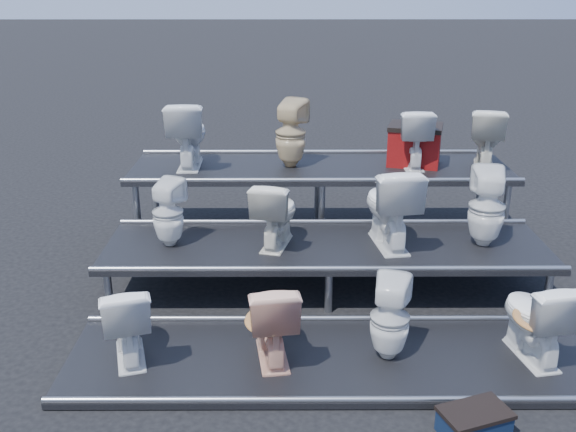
{
  "coord_description": "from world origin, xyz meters",
  "views": [
    {
      "loc": [
        -0.38,
        -5.63,
        2.88
      ],
      "look_at": [
        -0.36,
        0.1,
        0.71
      ],
      "focal_mm": 40.0,
      "sensor_mm": 36.0,
      "label": 1
    }
  ],
  "objects_px": {
    "toilet_4": "(168,213)",
    "toilet_6": "(390,206)",
    "toilet_11": "(486,137)",
    "toilet_2": "(390,318)",
    "toilet_3": "(535,317)",
    "toilet_9": "(291,133)",
    "toilet_10": "(412,137)",
    "toilet_5": "(276,213)",
    "toilet_1": "(271,318)",
    "toilet_7": "(487,207)",
    "toilet_0": "(126,320)",
    "red_crate": "(414,147)",
    "step_stool": "(474,424)",
    "toilet_8": "(188,134)"
  },
  "relations": [
    {
      "from": "toilet_4",
      "to": "toilet_6",
      "type": "xyz_separation_m",
      "value": [
        2.08,
        0.0,
        0.07
      ]
    },
    {
      "from": "toilet_11",
      "to": "toilet_2",
      "type": "bearing_deg",
      "value": 75.32
    },
    {
      "from": "toilet_3",
      "to": "toilet_9",
      "type": "xyz_separation_m",
      "value": [
        -1.87,
        2.6,
        0.83
      ]
    },
    {
      "from": "toilet_3",
      "to": "toilet_10",
      "type": "bearing_deg",
      "value": -89.03
    },
    {
      "from": "toilet_5",
      "to": "toilet_1",
      "type": "bearing_deg",
      "value": 103.48
    },
    {
      "from": "toilet_3",
      "to": "toilet_10",
      "type": "xyz_separation_m",
      "value": [
        -0.52,
        2.6,
        0.78
      ]
    },
    {
      "from": "toilet_1",
      "to": "toilet_7",
      "type": "bearing_deg",
      "value": -154.9
    },
    {
      "from": "toilet_0",
      "to": "toilet_11",
      "type": "xyz_separation_m",
      "value": [
        3.45,
        2.6,
        0.8
      ]
    },
    {
      "from": "toilet_4",
      "to": "red_crate",
      "type": "bearing_deg",
      "value": -129.31
    },
    {
      "from": "toilet_5",
      "to": "step_stool",
      "type": "distance_m",
      "value": 2.63
    },
    {
      "from": "red_crate",
      "to": "toilet_9",
      "type": "bearing_deg",
      "value": -161.69
    },
    {
      "from": "toilet_6",
      "to": "toilet_9",
      "type": "height_order",
      "value": "toilet_9"
    },
    {
      "from": "toilet_6",
      "to": "step_stool",
      "type": "height_order",
      "value": "toilet_6"
    },
    {
      "from": "toilet_3",
      "to": "toilet_6",
      "type": "relative_size",
      "value": 0.88
    },
    {
      "from": "toilet_6",
      "to": "toilet_10",
      "type": "bearing_deg",
      "value": -116.37
    },
    {
      "from": "toilet_1",
      "to": "toilet_9",
      "type": "height_order",
      "value": "toilet_9"
    },
    {
      "from": "toilet_2",
      "to": "toilet_4",
      "type": "height_order",
      "value": "toilet_4"
    },
    {
      "from": "toilet_3",
      "to": "toilet_8",
      "type": "bearing_deg",
      "value": -51.2
    },
    {
      "from": "toilet_2",
      "to": "toilet_7",
      "type": "bearing_deg",
      "value": -112.9
    },
    {
      "from": "toilet_3",
      "to": "toilet_11",
      "type": "height_order",
      "value": "toilet_11"
    },
    {
      "from": "toilet_11",
      "to": "step_stool",
      "type": "relative_size",
      "value": 1.53
    },
    {
      "from": "toilet_2",
      "to": "toilet_7",
      "type": "height_order",
      "value": "toilet_7"
    },
    {
      "from": "toilet_1",
      "to": "toilet_11",
      "type": "xyz_separation_m",
      "value": [
        2.33,
        2.6,
        0.79
      ]
    },
    {
      "from": "toilet_5",
      "to": "toilet_6",
      "type": "xyz_separation_m",
      "value": [
        1.07,
        0.0,
        0.07
      ]
    },
    {
      "from": "toilet_8",
      "to": "toilet_11",
      "type": "xyz_separation_m",
      "value": [
        3.3,
        0.0,
        -0.04
      ]
    },
    {
      "from": "toilet_6",
      "to": "step_stool",
      "type": "distance_m",
      "value": 2.29
    },
    {
      "from": "toilet_1",
      "to": "toilet_10",
      "type": "bearing_deg",
      "value": -128.21
    },
    {
      "from": "toilet_2",
      "to": "toilet_5",
      "type": "distance_m",
      "value": 1.62
    },
    {
      "from": "toilet_0",
      "to": "red_crate",
      "type": "relative_size",
      "value": 1.17
    },
    {
      "from": "toilet_2",
      "to": "toilet_6",
      "type": "bearing_deg",
      "value": -80.59
    },
    {
      "from": "toilet_1",
      "to": "toilet_2",
      "type": "bearing_deg",
      "value": 172.03
    },
    {
      "from": "step_stool",
      "to": "toilet_0",
      "type": "bearing_deg",
      "value": 141.35
    },
    {
      "from": "toilet_1",
      "to": "toilet_3",
      "type": "xyz_separation_m",
      "value": [
        2.03,
        0.0,
        0.0
      ]
    },
    {
      "from": "toilet_0",
      "to": "toilet_7",
      "type": "bearing_deg",
      "value": -173.41
    },
    {
      "from": "toilet_9",
      "to": "red_crate",
      "type": "height_order",
      "value": "toilet_9"
    },
    {
      "from": "toilet_2",
      "to": "toilet_6",
      "type": "distance_m",
      "value": 1.39
    },
    {
      "from": "toilet_0",
      "to": "toilet_3",
      "type": "xyz_separation_m",
      "value": [
        3.15,
        0.0,
        0.02
      ]
    },
    {
      "from": "toilet_3",
      "to": "toilet_5",
      "type": "relative_size",
      "value": 1.07
    },
    {
      "from": "toilet_5",
      "to": "toilet_11",
      "type": "relative_size",
      "value": 0.97
    },
    {
      "from": "toilet_3",
      "to": "step_stool",
      "type": "distance_m",
      "value": 1.12
    },
    {
      "from": "toilet_1",
      "to": "toilet_10",
      "type": "height_order",
      "value": "toilet_10"
    },
    {
      "from": "toilet_11",
      "to": "toilet_10",
      "type": "bearing_deg",
      "value": 13.95
    },
    {
      "from": "toilet_3",
      "to": "toilet_6",
      "type": "bearing_deg",
      "value": -64.17
    },
    {
      "from": "toilet_7",
      "to": "toilet_8",
      "type": "distance_m",
      "value": 3.26
    },
    {
      "from": "toilet_5",
      "to": "toilet_8",
      "type": "relative_size",
      "value": 0.88
    },
    {
      "from": "toilet_0",
      "to": "toilet_6",
      "type": "xyz_separation_m",
      "value": [
        2.2,
        1.3,
        0.47
      ]
    },
    {
      "from": "toilet_5",
      "to": "toilet_10",
      "type": "relative_size",
      "value": 0.98
    },
    {
      "from": "toilet_8",
      "to": "toilet_2",
      "type": "bearing_deg",
      "value": 125.1
    },
    {
      "from": "red_crate",
      "to": "toilet_4",
      "type": "bearing_deg",
      "value": -136.48
    },
    {
      "from": "toilet_3",
      "to": "toilet_7",
      "type": "bearing_deg",
      "value": -98.66
    }
  ]
}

